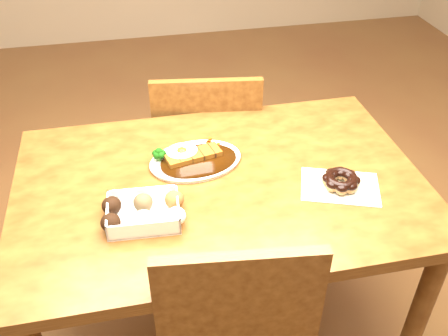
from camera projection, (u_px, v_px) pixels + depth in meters
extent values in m
plane|color=brown|center=(221.00, 333.00, 1.92)|extent=(6.00, 6.00, 0.00)
cube|color=#4A250E|center=(220.00, 186.00, 1.48)|extent=(1.20, 0.80, 0.04)
cylinder|color=#4A250E|center=(415.00, 326.00, 1.53)|extent=(0.06, 0.06, 0.71)
cylinder|color=#4A250E|center=(63.00, 226.00, 1.89)|extent=(0.06, 0.06, 0.71)
cylinder|color=#4A250E|center=(332.00, 189.00, 2.06)|extent=(0.06, 0.06, 0.71)
cube|color=#4A250E|center=(207.00, 152.00, 2.14)|extent=(0.48, 0.48, 0.04)
cylinder|color=#4A250E|center=(241.00, 169.00, 2.42)|extent=(0.04, 0.04, 0.41)
cylinder|color=#4A250E|center=(171.00, 172.00, 2.41)|extent=(0.04, 0.04, 0.41)
cylinder|color=#4A250E|center=(249.00, 216.00, 2.15)|extent=(0.04, 0.04, 0.41)
cylinder|color=#4A250E|center=(170.00, 220.00, 2.13)|extent=(0.04, 0.04, 0.41)
cube|color=#4A250E|center=(207.00, 129.00, 1.85)|extent=(0.40, 0.09, 0.40)
cube|color=#4A250E|center=(239.00, 313.00, 1.19)|extent=(0.40, 0.08, 0.40)
ellipsoid|color=white|center=(196.00, 161.00, 1.54)|extent=(0.31, 0.24, 0.01)
ellipsoid|color=black|center=(199.00, 161.00, 1.53)|extent=(0.26, 0.20, 0.01)
cube|color=#6B380C|center=(193.00, 156.00, 1.53)|extent=(0.18, 0.10, 0.02)
ellipsoid|color=white|center=(182.00, 151.00, 1.53)|extent=(0.11, 0.10, 0.01)
ellipsoid|color=#FFB214|center=(182.00, 151.00, 1.53)|extent=(0.03, 0.03, 0.02)
cube|color=white|center=(144.00, 212.00, 1.32)|extent=(0.20, 0.16, 0.05)
ellipsoid|color=black|center=(111.00, 222.00, 1.28)|extent=(0.05, 0.05, 0.05)
ellipsoid|color=beige|center=(144.00, 219.00, 1.29)|extent=(0.05, 0.05, 0.05)
ellipsoid|color=beige|center=(176.00, 216.00, 1.30)|extent=(0.05, 0.05, 0.05)
ellipsoid|color=black|center=(112.00, 205.00, 1.34)|extent=(0.05, 0.05, 0.05)
ellipsoid|color=black|center=(143.00, 202.00, 1.35)|extent=(0.05, 0.05, 0.05)
ellipsoid|color=brown|center=(174.00, 199.00, 1.36)|extent=(0.05, 0.05, 0.05)
cube|color=silver|center=(340.00, 187.00, 1.45)|extent=(0.26, 0.22, 0.00)
torus|color=olive|center=(341.00, 181.00, 1.44)|extent=(0.14, 0.14, 0.04)
torus|color=black|center=(341.00, 179.00, 1.43)|extent=(0.12, 0.12, 0.02)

